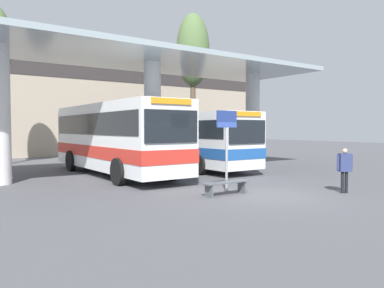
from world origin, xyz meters
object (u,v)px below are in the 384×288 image
Objects in this scene: pedestrian_waiting at (345,166)px; poplar_tree_behind_right at (193,52)px; waiting_bench_near_pillar at (226,185)px; parked_car_street at (155,143)px; transit_bus_left_bay at (115,136)px; info_sign_platform at (227,134)px; transit_bus_center_bay at (182,138)px.

poplar_tree_behind_right reaches higher than pedestrian_waiting.
waiting_bench_near_pillar is 0.41× the size of parked_car_street.
transit_bus_left_bay is at bearing 143.42° from pedestrian_waiting.
waiting_bench_near_pillar is 20.17m from parked_car_street.
transit_bus_left_bay reaches higher than info_sign_platform.
transit_bus_center_bay reaches higher than info_sign_platform.
parked_car_street is at bearing 106.99° from pedestrian_waiting.
poplar_tree_behind_right is at bearing -63.82° from parked_car_street.
pedestrian_waiting is (-0.09, -10.54, -0.77)m from transit_bus_center_bay.
info_sign_platform is (0.49, 0.55, 1.73)m from waiting_bench_near_pillar.
poplar_tree_behind_right is at bearing 58.93° from info_sign_platform.
info_sign_platform reaches higher than parked_car_street.
pedestrian_waiting is (3.68, -2.08, 0.61)m from waiting_bench_near_pillar.
transit_bus_left_bay is 7.00m from info_sign_platform.
poplar_tree_behind_right is (8.86, 14.70, 6.41)m from info_sign_platform.
transit_bus_center_bay reaches higher than parked_car_street.
poplar_tree_behind_right is (10.20, 7.84, 6.57)m from transit_bus_left_bay.
info_sign_platform is 1.85× the size of pedestrian_waiting.
pedestrian_waiting is at bearing -108.09° from poplar_tree_behind_right.
poplar_tree_behind_right reaches higher than parked_car_street.
pedestrian_waiting is 21.11m from parked_car_street.
info_sign_platform is at bearing -121.07° from poplar_tree_behind_right.
parked_car_street is at bearing 116.27° from poplar_tree_behind_right.
poplar_tree_behind_right reaches higher than waiting_bench_near_pillar.
poplar_tree_behind_right is (5.57, 6.79, 6.76)m from transit_bus_center_bay.
waiting_bench_near_pillar is (0.86, -7.41, -1.57)m from transit_bus_left_bay.
parked_car_street reaches higher than waiting_bench_near_pillar.
waiting_bench_near_pillar is at bearing -112.44° from parked_car_street.
info_sign_platform is 0.25× the size of poplar_tree_behind_right.
info_sign_platform is 19.50m from parked_car_street.
transit_bus_left_bay is 14.44m from poplar_tree_behind_right.
poplar_tree_behind_right is 2.59× the size of parked_car_street.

